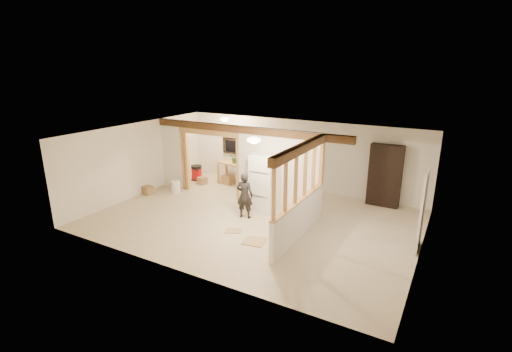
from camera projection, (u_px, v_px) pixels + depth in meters
The scene contains 30 objects.
floor at pixel (253, 219), 10.87m from camera, with size 9.00×6.50×0.01m, color beige.
ceiling at pixel (253, 135), 10.14m from camera, with size 9.00×6.50×0.01m, color white.
wall_back at pixel (299, 155), 13.21m from camera, with size 9.00×0.01×2.50m, color silver.
wall_front at pixel (177, 219), 7.79m from camera, with size 9.00×0.01×2.50m, color silver.
wall_left at pixel (139, 159), 12.61m from camera, with size 0.01×6.50×2.50m, color silver.
wall_right at pixel (426, 208), 8.39m from camera, with size 0.01×6.50×2.50m, color silver.
partition_left_stub at pixel (173, 154), 13.40m from camera, with size 0.90×0.12×2.50m, color silver.
partition_center at pixel (278, 169), 11.41m from camera, with size 2.80×0.12×2.50m, color silver.
doorway_frame at pixel (210, 164), 12.67m from camera, with size 2.46×0.14×2.20m, color tan.
header_beam_back at pixel (245, 130), 11.64m from camera, with size 7.00×0.18×0.22m, color #54361D.
header_beam_right at pixel (302, 148), 9.09m from camera, with size 0.18×3.30×0.22m, color #54361D.
pony_wall at pixel (299, 219), 9.63m from camera, with size 0.12×3.20×1.00m, color silver.
stud_partition at pixel (301, 176), 9.30m from camera, with size 0.14×3.20×1.32m, color tan.
window_back at pixel (236, 140), 14.28m from camera, with size 1.12×0.10×1.10m, color black.
french_door at pixel (422, 211), 8.83m from camera, with size 0.12×0.86×2.00m, color white.
ceiling_dome_main at pixel (254, 140), 9.59m from camera, with size 0.36×0.36×0.16m, color #FFEABF.
ceiling_dome_util at pixel (225, 119), 13.24m from camera, with size 0.32×0.32×0.14m, color #FFEABF.
hanging_bulb at pixel (225, 131), 12.50m from camera, with size 0.07×0.07×0.07m, color #FFD88C.
refrigerator at pixel (265, 183), 11.28m from camera, with size 0.74×0.72×1.80m, color white.
woman at pixel (245, 195), 10.81m from camera, with size 0.50×0.33×1.37m, color #2C2727.
work_table at pixel (236, 173), 13.94m from camera, with size 1.33×0.66×0.84m, color tan.
potted_plant at pixel (235, 158), 13.73m from camera, with size 0.34×0.30×0.38m, color #245F27.
shop_vac at pixel (197, 173), 14.46m from camera, with size 0.45×0.45×0.59m, color #99090A.
bookshelf at pixel (385, 176), 11.66m from camera, with size 1.00×0.33×1.99m, color black.
bucket at pixel (176, 187), 13.08m from camera, with size 0.33×0.33×0.42m, color white.
box_util_a at pixel (228, 180), 14.00m from camera, with size 0.40×0.34×0.34m, color #99734A.
box_util_b at pixel (202, 181), 14.01m from camera, with size 0.29×0.29×0.27m, color #99734A.
box_front at pixel (148, 190), 12.92m from camera, with size 0.35×0.28×0.28m, color #99734A.
floor_panel_near at pixel (254, 241), 9.51m from camera, with size 0.55×0.55×0.02m, color tan.
floor_panel_far at pixel (233, 230), 10.11m from camera, with size 0.46×0.36×0.01m, color tan.
Camera 1 is at (4.98, -8.70, 4.37)m, focal length 26.00 mm.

